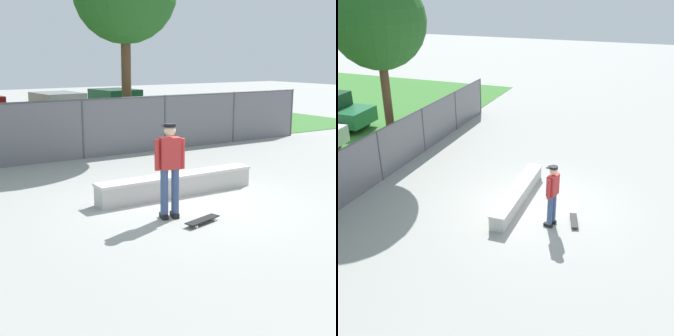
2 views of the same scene
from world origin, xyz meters
TOP-DOWN VIEW (x-y plane):
  - ground_plane at (0.00, 0.00)m, footprint 80.00×80.00m
  - grass_strip at (0.00, 15.97)m, footprint 29.49×20.00m
  - concrete_ledge at (0.18, 0.71)m, footprint 3.89×0.49m
  - skateboarder at (-0.85, -0.61)m, footprint 0.59×0.36m
  - skateboard at (-0.50, -1.21)m, footprint 0.82×0.41m
  - chainlink_fence at (0.00, 5.67)m, footprint 17.56×0.07m
  - car_white at (1.11, 10.83)m, footprint 2.25×4.32m
  - car_green at (4.00, 11.52)m, footprint 2.25×4.32m

SIDE VIEW (x-z plane):
  - ground_plane at x=0.00m, z-range 0.00..0.00m
  - grass_strip at x=0.00m, z-range 0.00..0.02m
  - skateboard at x=-0.50m, z-range 0.03..0.12m
  - concrete_ledge at x=0.18m, z-range 0.00..0.49m
  - car_white at x=1.11m, z-range 0.01..1.67m
  - car_green at x=4.00m, z-range 0.01..1.67m
  - chainlink_fence at x=0.00m, z-range 0.08..1.90m
  - skateboarder at x=-0.85m, z-range 0.11..1.95m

